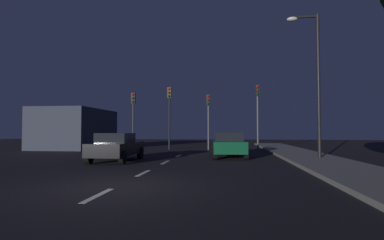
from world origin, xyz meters
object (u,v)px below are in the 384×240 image
Objects in this scene: car_stopped_ahead at (228,144)px; traffic_signal_center_left at (169,106)px; traffic_signal_far_left at (133,110)px; car_adjacent_lane at (117,147)px; street_lamp_right at (314,73)px; traffic_signal_far_right at (258,105)px; traffic_signal_center_right at (208,111)px.

traffic_signal_center_left is at bearing 126.54° from car_stopped_ahead.
traffic_signal_far_left is 1.14× the size of car_adjacent_lane.
traffic_signal_far_left is 10.66m from car_stopped_ahead.
traffic_signal_center_left reaches higher than traffic_signal_far_left.
traffic_signal_center_left is 0.67× the size of street_lamp_right.
traffic_signal_far_right is at bearing 105.19° from street_lamp_right.
street_lamp_right is (6.13, -8.00, 1.40)m from traffic_signal_center_right.
traffic_signal_center_right reaches higher than car_stopped_ahead.
traffic_signal_far_left is 1.03× the size of car_stopped_ahead.
street_lamp_right reaches higher than traffic_signal_center_right.
traffic_signal_center_right reaches higher than car_adjacent_lane.
traffic_signal_center_left is at bearing 179.98° from traffic_signal_center_right.
traffic_signal_center_left reaches higher than car_stopped_ahead.
traffic_signal_center_left is 10.08m from car_adjacent_lane.
street_lamp_right is (12.49, -8.01, 1.25)m from traffic_signal_far_left.
traffic_signal_center_left is 8.67m from car_stopped_ahead.
car_adjacent_lane is at bearing -94.62° from traffic_signal_center_left.
traffic_signal_center_left is (3.11, 0.00, 0.27)m from traffic_signal_far_left.
traffic_signal_far_left is 0.91× the size of traffic_signal_far_right.
traffic_signal_far_left is at bearing 140.52° from car_stopped_ahead.
traffic_signal_center_left is at bearing 0.02° from traffic_signal_far_left.
traffic_signal_far_right reaches higher than car_adjacent_lane.
traffic_signal_center_right is 3.98m from traffic_signal_far_right.
traffic_signal_center_right is 0.58× the size of street_lamp_right.
traffic_signal_center_left is at bearing -180.00° from traffic_signal_far_right.
car_adjacent_lane is (-4.03, -9.63, -2.45)m from traffic_signal_center_right.
car_stopped_ahead reaches higher than car_adjacent_lane.
car_adjacent_lane is (-7.99, -9.63, -2.92)m from traffic_signal_far_right.
traffic_signal_center_right is at bearing -179.98° from traffic_signal_far_right.
traffic_signal_far_right is at bearing 0.02° from traffic_signal_center_right.
traffic_signal_center_left reaches higher than car_adjacent_lane.
traffic_signal_far_left is 1.05× the size of traffic_signal_center_right.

